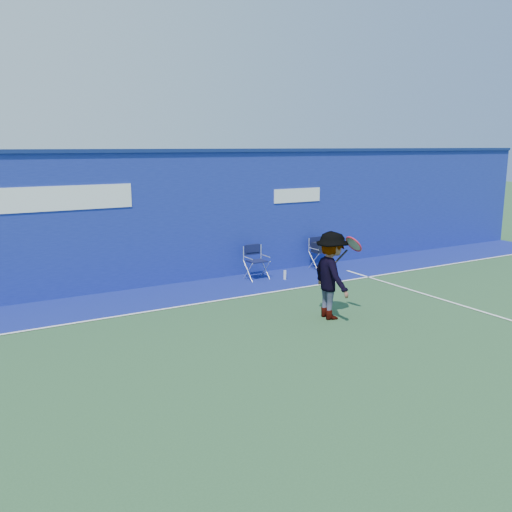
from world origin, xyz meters
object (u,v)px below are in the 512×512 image
directors_chair_left (256,268)px  water_bottle (285,275)px  directors_chair_right (321,256)px  tennis_player (331,275)px

directors_chair_left → water_bottle: size_ratio=3.65×
directors_chair_left → directors_chair_right: size_ratio=1.01×
directors_chair_left → tennis_player: (-0.31, -3.28, 0.54)m
water_bottle → tennis_player: bearing=-106.8°
directors_chair_right → tennis_player: (-2.34, -3.42, 0.48)m
directors_chair_right → tennis_player: bearing=-124.4°
tennis_player → directors_chair_right: bearing=55.6°
directors_chair_left → directors_chair_right: (2.03, 0.13, 0.07)m
directors_chair_left → directors_chair_right: bearing=3.8°
directors_chair_left → tennis_player: size_ratio=0.50×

